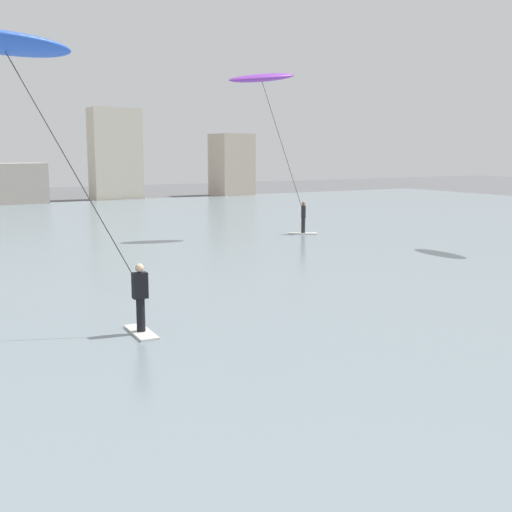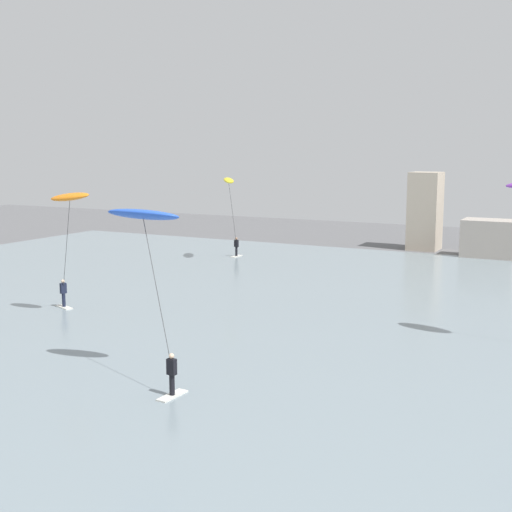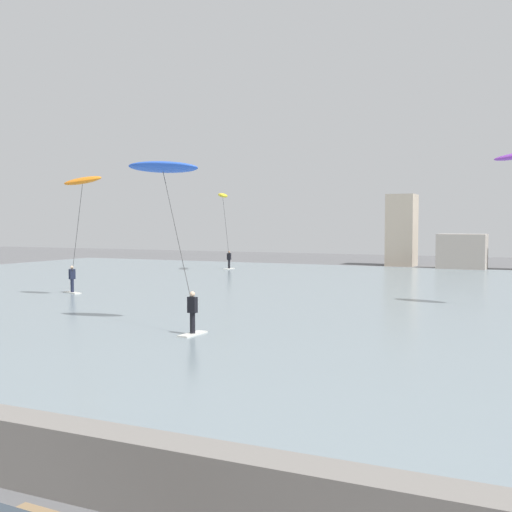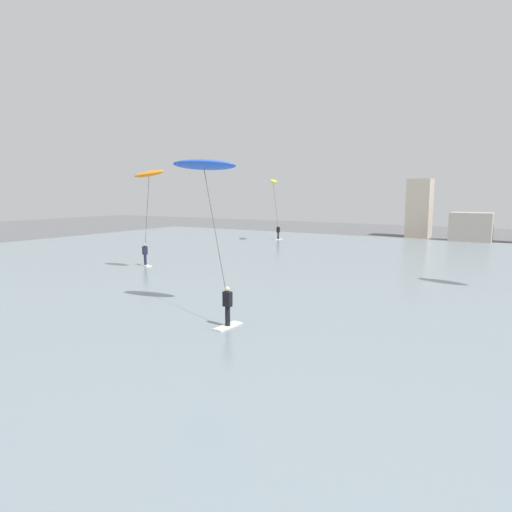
# 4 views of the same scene
# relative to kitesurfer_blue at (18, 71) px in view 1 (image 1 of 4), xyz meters

# --- Properties ---
(water_bay) EXTENTS (84.00, 52.00, 0.10)m
(water_bay) POSITION_rel_kitesurfer_blue_xyz_m (5.98, 12.47, -5.98)
(water_bay) COLOR gray
(water_bay) RESTS_ON ground
(far_shore_buildings) EXTENTS (28.58, 5.45, 7.84)m
(far_shore_buildings) POSITION_rel_kitesurfer_blue_xyz_m (13.38, 39.90, -2.88)
(far_shore_buildings) COLOR #B7A893
(far_shore_buildings) RESTS_ON ground
(kitesurfer_blue) EXTENTS (4.22, 3.13, 6.89)m
(kitesurfer_blue) POSITION_rel_kitesurfer_blue_xyz_m (0.00, 0.00, 0.00)
(kitesurfer_blue) COLOR silver
(kitesurfer_blue) RESTS_ON water_bay
(kitesurfer_purple) EXTENTS (4.80, 1.73, 7.98)m
(kitesurfer_purple) POSITION_rel_kitesurfer_blue_xyz_m (13.43, 11.64, 0.98)
(kitesurfer_purple) COLOR silver
(kitesurfer_purple) RESTS_ON water_bay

